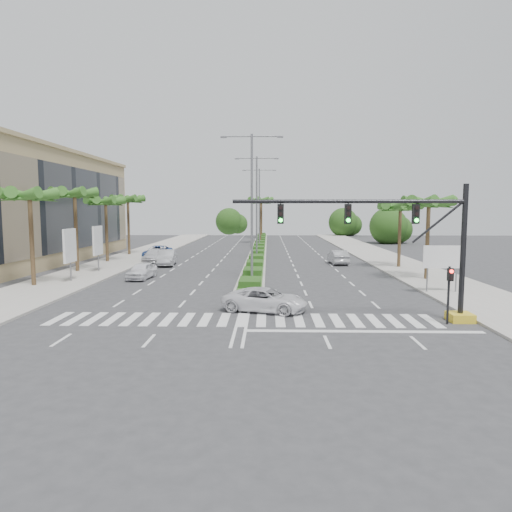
% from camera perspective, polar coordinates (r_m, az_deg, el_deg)
% --- Properties ---
extents(ground, '(160.00, 160.00, 0.00)m').
position_cam_1_polar(ground, '(24.62, -1.68, -7.99)').
color(ground, '#333335').
rests_on(ground, ground).
extents(footpath_right, '(6.00, 120.00, 0.15)m').
position_cam_1_polar(footpath_right, '(46.37, 18.90, -1.66)').
color(footpath_right, gray).
rests_on(footpath_right, ground).
extents(footpath_left, '(6.00, 120.00, 0.15)m').
position_cam_1_polar(footpath_left, '(47.24, -19.00, -1.53)').
color(footpath_left, gray).
rests_on(footpath_left, ground).
extents(median, '(2.20, 75.00, 0.20)m').
position_cam_1_polar(median, '(69.12, 0.40, 1.06)').
color(median, gray).
rests_on(median, ground).
extents(median_grass, '(1.80, 75.00, 0.04)m').
position_cam_1_polar(median_grass, '(69.11, 0.40, 1.16)').
color(median_grass, '#34551D').
rests_on(median_grass, median).
extents(building, '(12.00, 36.00, 12.00)m').
position_cam_1_polar(building, '(56.87, -27.35, 5.32)').
color(building, tan).
rests_on(building, ground).
extents(signal_gantry, '(12.60, 1.20, 7.20)m').
position_cam_1_polar(signal_gantry, '(25.27, 19.79, -0.02)').
color(signal_gantry, gold).
rests_on(signal_gantry, ground).
extents(pedestrian_signal, '(0.28, 0.36, 3.00)m').
position_cam_1_polar(pedestrian_signal, '(25.26, 23.02, -3.38)').
color(pedestrian_signal, black).
rests_on(pedestrian_signal, ground).
extents(direction_sign, '(2.70, 0.11, 3.40)m').
position_cam_1_polar(direction_sign, '(34.27, 22.28, -0.34)').
color(direction_sign, slate).
rests_on(direction_sign, ground).
extents(billboard_near, '(0.18, 2.10, 4.35)m').
position_cam_1_polar(billboard_near, '(39.32, -22.26, 1.15)').
color(billboard_near, slate).
rests_on(billboard_near, ground).
extents(billboard_far, '(0.18, 2.10, 4.35)m').
position_cam_1_polar(billboard_far, '(44.86, -19.18, 1.79)').
color(billboard_far, slate).
rests_on(billboard_far, ground).
extents(palm_left_near, '(4.57, 4.68, 7.55)m').
position_cam_1_polar(palm_left_near, '(38.29, -26.44, 6.45)').
color(palm_left_near, brown).
rests_on(palm_left_near, ground).
extents(palm_left_mid, '(4.57, 4.68, 7.95)m').
position_cam_1_polar(palm_left_mid, '(45.53, -21.73, 6.94)').
color(palm_left_mid, brown).
rests_on(palm_left_mid, ground).
extents(palm_left_far, '(4.57, 4.68, 7.35)m').
position_cam_1_polar(palm_left_far, '(52.97, -18.28, 6.22)').
color(palm_left_far, brown).
rests_on(palm_left_far, ground).
extents(palm_left_end, '(4.57, 4.68, 7.75)m').
position_cam_1_polar(palm_left_end, '(60.56, -15.73, 6.58)').
color(palm_left_end, brown).
rests_on(palm_left_end, ground).
extents(palm_right_near, '(4.57, 4.68, 7.05)m').
position_cam_1_polar(palm_right_near, '(40.09, 20.79, 5.93)').
color(palm_right_near, brown).
rests_on(palm_right_near, ground).
extents(palm_right_far, '(4.57, 4.68, 6.75)m').
position_cam_1_polar(palm_right_far, '(47.72, 17.61, 5.62)').
color(palm_right_far, brown).
rests_on(palm_right_far, ground).
extents(palm_median_a, '(4.57, 4.68, 8.05)m').
position_cam_1_polar(palm_median_a, '(78.89, 0.54, 6.79)').
color(palm_median_a, brown).
rests_on(palm_median_a, ground).
extents(palm_median_b, '(4.57, 4.68, 8.05)m').
position_cam_1_polar(palm_median_b, '(93.89, 0.70, 6.65)').
color(palm_median_b, brown).
rests_on(palm_median_b, ground).
extents(streetlight_near, '(5.10, 0.25, 12.00)m').
position_cam_1_polar(streetlight_near, '(37.90, -0.52, 7.25)').
color(streetlight_near, slate).
rests_on(streetlight_near, ground).
extents(streetlight_mid, '(5.10, 0.25, 12.00)m').
position_cam_1_polar(streetlight_mid, '(53.89, 0.09, 6.84)').
color(streetlight_mid, slate).
rests_on(streetlight_mid, ground).
extents(streetlight_far, '(5.10, 0.25, 12.00)m').
position_cam_1_polar(streetlight_far, '(69.89, 0.42, 6.62)').
color(streetlight_far, slate).
rests_on(streetlight_far, ground).
extents(car_parked_a, '(2.04, 4.24, 1.40)m').
position_cam_1_polar(car_parked_a, '(39.89, -14.10, -1.80)').
color(car_parked_a, white).
rests_on(car_parked_a, ground).
extents(car_parked_b, '(2.14, 5.05, 1.62)m').
position_cam_1_polar(car_parked_b, '(48.99, -11.11, -0.20)').
color(car_parked_b, '#B5B5BA').
rests_on(car_parked_b, ground).
extents(car_parked_c, '(2.83, 5.73, 1.56)m').
position_cam_1_polar(car_parked_c, '(55.49, -12.19, 0.45)').
color(car_parked_c, '#325399').
rests_on(car_parked_c, ground).
extents(car_parked_d, '(1.98, 4.70, 1.35)m').
position_cam_1_polar(car_parked_d, '(52.82, -12.67, 0.05)').
color(car_parked_d, silver).
rests_on(car_parked_d, ground).
extents(car_crossing, '(5.31, 3.55, 1.35)m').
position_cam_1_polar(car_crossing, '(26.51, 1.18, -5.49)').
color(car_crossing, silver).
rests_on(car_crossing, ground).
extents(car_right, '(1.82, 4.67, 1.52)m').
position_cam_1_polar(car_right, '(50.01, 10.21, -0.12)').
color(car_right, '#AEADB2').
rests_on(car_right, ground).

